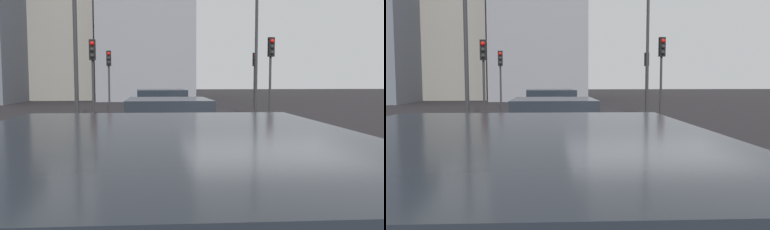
{
  "view_description": "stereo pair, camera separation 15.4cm",
  "coord_description": "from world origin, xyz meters",
  "views": [
    {
      "loc": [
        -5.67,
        1.75,
        1.83
      ],
      "look_at": [
        2.23,
        0.91,
        1.15
      ],
      "focal_mm": 37.48,
      "sensor_mm": 36.0,
      "label": 1
    },
    {
      "loc": [
        -5.68,
        1.6,
        1.83
      ],
      "look_at": [
        2.23,
        0.91,
        1.15
      ],
      "focal_mm": 37.48,
      "sensor_mm": 36.0,
      "label": 2
    }
  ],
  "objects": [
    {
      "name": "traffic_light_far_left",
      "position": [
        18.88,
        4.16,
        2.62
      ],
      "size": [
        0.32,
        0.3,
        3.62
      ],
      "rotation": [
        0.0,
        0.0,
        3.26
      ],
      "color": "#2D2D30",
      "rests_on": "ground_plane"
    },
    {
      "name": "car_teal_right_lead",
      "position": [
        8.2,
        1.36,
        0.74
      ],
      "size": [
        4.7,
        2.15,
        1.53
      ],
      "rotation": [
        0.0,
        0.0,
        0.03
      ],
      "color": "#19606B",
      "rests_on": "ground_plane"
    },
    {
      "name": "building_facade_left",
      "position": [
        34.4,
        2.0,
        8.14
      ],
      "size": [
        10.35,
        8.68,
        16.28
      ],
      "primitive_type": "cube",
      "color": "gray",
      "rests_on": "ground_plane"
    },
    {
      "name": "traffic_light_far_right",
      "position": [
        12.59,
        4.25,
        2.63
      ],
      "size": [
        0.32,
        0.29,
        3.65
      ],
      "rotation": [
        0.0,
        0.0,
        3.2
      ],
      "color": "#2D2D30",
      "rests_on": "ground_plane"
    },
    {
      "name": "traffic_light_near_left",
      "position": [
        21.33,
        -5.46,
        2.7
      ],
      "size": [
        0.33,
        0.31,
        3.74
      ],
      "rotation": [
        0.0,
        0.0,
        3.28
      ],
      "color": "#2D2D30",
      "rests_on": "ground_plane"
    },
    {
      "name": "building_facade_center",
      "position": [
        38.99,
        10.0,
        4.98
      ],
      "size": [
        14.11,
        6.35,
        9.97
      ],
      "primitive_type": "cube",
      "color": "gray",
      "rests_on": "ground_plane"
    },
    {
      "name": "ground_plane",
      "position": [
        0.0,
        0.0,
        -0.1
      ],
      "size": [
        160.0,
        160.0,
        0.2
      ],
      "primitive_type": "cube",
      "color": "black"
    },
    {
      "name": "traffic_light_near_right",
      "position": [
        12.94,
        -3.99,
        2.79
      ],
      "size": [
        0.32,
        0.3,
        3.87
      ],
      "rotation": [
        0.0,
        0.0,
        3.26
      ],
      "color": "#2D2D30",
      "rests_on": "ground_plane"
    },
    {
      "name": "street_lamp_kerbside",
      "position": [
        10.41,
        4.59,
        4.0
      ],
      "size": [
        0.56,
        0.36,
        6.73
      ],
      "color": "#2D2D30",
      "rests_on": "ground_plane"
    },
    {
      "name": "street_lamp_far",
      "position": [
        16.02,
        -4.11,
        4.94
      ],
      "size": [
        0.56,
        0.36,
        8.54
      ],
      "color": "#2D2D30",
      "rests_on": "ground_plane"
    },
    {
      "name": "car_grey_right_second",
      "position": [
        1.97,
        1.4,
        0.72
      ],
      "size": [
        4.09,
        1.98,
        1.49
      ],
      "rotation": [
        0.0,
        0.0,
        -0.01
      ],
      "color": "slate",
      "rests_on": "ground_plane"
    }
  ]
}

